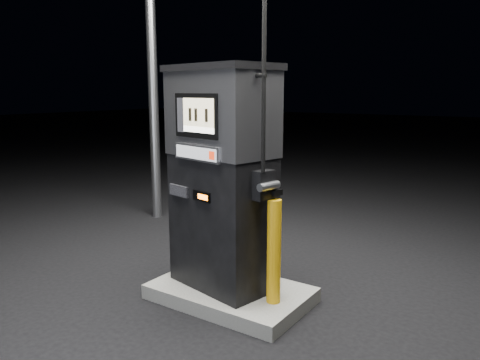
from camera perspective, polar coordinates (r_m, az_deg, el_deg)
The scene contains 5 objects.
ground at distance 5.08m, azimuth -1.16°, elevation -14.40°, with size 80.00×80.00×0.00m, color black.
pump_island at distance 5.05m, azimuth -1.16°, elevation -13.63°, with size 1.60×1.00×0.15m, color #60605B.
fuel_dispenser at distance 4.73m, azimuth -2.19°, elevation 0.46°, with size 1.31×0.89×4.70m.
bollard_left at distance 5.32m, azimuth -7.59°, elevation -6.81°, with size 0.11×0.11×0.82m, color #E9A50C.
bollard_right at distance 4.51m, azimuth 4.16°, elevation -8.71°, with size 0.14×0.14×1.02m, color #E9A50C.
Camera 1 is at (2.67, -3.74, 2.16)m, focal length 35.00 mm.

